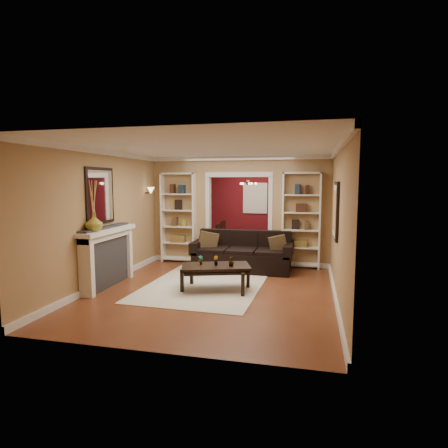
% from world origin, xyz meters
% --- Properties ---
extents(floor, '(8.00, 8.00, 0.00)m').
position_xyz_m(floor, '(0.00, 0.00, 0.00)').
color(floor, brown).
rests_on(floor, ground).
extents(ceiling, '(8.00, 8.00, 0.00)m').
position_xyz_m(ceiling, '(0.00, 0.00, 2.70)').
color(ceiling, white).
rests_on(ceiling, ground).
extents(wall_back, '(8.00, 0.00, 8.00)m').
position_xyz_m(wall_back, '(0.00, 4.00, 1.35)').
color(wall_back, tan).
rests_on(wall_back, ground).
extents(wall_front, '(8.00, 0.00, 8.00)m').
position_xyz_m(wall_front, '(0.00, -4.00, 1.35)').
color(wall_front, tan).
rests_on(wall_front, ground).
extents(wall_left, '(0.00, 8.00, 8.00)m').
position_xyz_m(wall_left, '(-2.25, 0.00, 1.35)').
color(wall_left, tan).
rests_on(wall_left, ground).
extents(wall_right, '(0.00, 8.00, 8.00)m').
position_xyz_m(wall_right, '(2.25, 0.00, 1.35)').
color(wall_right, tan).
rests_on(wall_right, ground).
extents(partition_wall, '(4.50, 0.15, 2.70)m').
position_xyz_m(partition_wall, '(0.00, 1.20, 1.35)').
color(partition_wall, tan).
rests_on(partition_wall, floor).
extents(red_back_panel, '(4.44, 0.04, 2.64)m').
position_xyz_m(red_back_panel, '(0.00, 3.97, 1.32)').
color(red_back_panel, maroon).
rests_on(red_back_panel, floor).
extents(dining_window, '(0.78, 0.03, 0.98)m').
position_xyz_m(dining_window, '(0.00, 3.93, 1.55)').
color(dining_window, '#8CA5CC').
rests_on(dining_window, wall_back).
extents(area_rug, '(2.35, 3.21, 0.01)m').
position_xyz_m(area_rug, '(-0.27, -0.94, 0.01)').
color(area_rug, beige).
rests_on(area_rug, floor).
extents(sofa, '(2.33, 1.01, 0.91)m').
position_xyz_m(sofa, '(0.23, 0.45, 0.46)').
color(sofa, black).
rests_on(sofa, floor).
extents(pillow_left, '(0.46, 0.31, 0.45)m').
position_xyz_m(pillow_left, '(-0.60, 0.43, 0.67)').
color(pillow_left, brown).
rests_on(pillow_left, sofa).
extents(pillow_right, '(0.40, 0.20, 0.38)m').
position_xyz_m(pillow_right, '(1.06, 0.43, 0.64)').
color(pillow_right, brown).
rests_on(pillow_right, sofa).
extents(coffee_table, '(1.44, 1.06, 0.49)m').
position_xyz_m(coffee_table, '(0.03, -1.26, 0.24)').
color(coffee_table, black).
rests_on(coffee_table, floor).
extents(plant_left, '(0.11, 0.11, 0.18)m').
position_xyz_m(plant_left, '(-0.27, -1.26, 0.58)').
color(plant_left, '#336626').
rests_on(plant_left, coffee_table).
extents(plant_center, '(0.13, 0.13, 0.18)m').
position_xyz_m(plant_center, '(0.03, -1.26, 0.58)').
color(plant_center, '#336626').
rests_on(plant_center, coffee_table).
extents(plant_right, '(0.11, 0.11, 0.19)m').
position_xyz_m(plant_right, '(0.33, -1.26, 0.58)').
color(plant_right, '#336626').
rests_on(plant_right, coffee_table).
extents(bookshelf_left, '(0.90, 0.30, 2.30)m').
position_xyz_m(bookshelf_left, '(-1.55, 1.03, 1.15)').
color(bookshelf_left, white).
rests_on(bookshelf_left, floor).
extents(bookshelf_right, '(0.90, 0.30, 2.30)m').
position_xyz_m(bookshelf_right, '(1.55, 1.03, 1.15)').
color(bookshelf_right, white).
rests_on(bookshelf_right, floor).
extents(fireplace, '(0.32, 1.70, 1.16)m').
position_xyz_m(fireplace, '(-2.09, -1.50, 0.58)').
color(fireplace, white).
rests_on(fireplace, floor).
extents(vase, '(0.40, 0.40, 0.32)m').
position_xyz_m(vase, '(-2.09, -1.97, 1.32)').
color(vase, olive).
rests_on(vase, fireplace).
extents(mirror, '(0.03, 0.95, 1.10)m').
position_xyz_m(mirror, '(-2.23, -1.50, 1.80)').
color(mirror, silver).
rests_on(mirror, wall_left).
extents(wall_sconce, '(0.18, 0.18, 0.22)m').
position_xyz_m(wall_sconce, '(-2.15, 0.55, 1.83)').
color(wall_sconce, '#FFE0A5').
rests_on(wall_sconce, wall_left).
extents(framed_art, '(0.04, 0.85, 1.05)m').
position_xyz_m(framed_art, '(2.21, -1.00, 1.55)').
color(framed_art, black).
rests_on(framed_art, wall_right).
extents(dining_table, '(1.47, 0.82, 0.52)m').
position_xyz_m(dining_table, '(0.01, 2.53, 0.26)').
color(dining_table, black).
rests_on(dining_table, floor).
extents(dining_chair_nw, '(0.56, 0.56, 0.92)m').
position_xyz_m(dining_chair_nw, '(-0.54, 2.23, 0.46)').
color(dining_chair_nw, black).
rests_on(dining_chair_nw, floor).
extents(dining_chair_ne, '(0.51, 0.51, 0.94)m').
position_xyz_m(dining_chair_ne, '(0.56, 2.23, 0.47)').
color(dining_chair_ne, black).
rests_on(dining_chair_ne, floor).
extents(dining_chair_sw, '(0.61, 0.61, 0.94)m').
position_xyz_m(dining_chair_sw, '(-0.54, 2.83, 0.47)').
color(dining_chair_sw, black).
rests_on(dining_chair_sw, floor).
extents(dining_chair_se, '(0.41, 0.41, 0.79)m').
position_xyz_m(dining_chair_se, '(0.56, 2.83, 0.39)').
color(dining_chair_se, black).
rests_on(dining_chair_se, floor).
extents(chandelier, '(0.50, 0.50, 0.30)m').
position_xyz_m(chandelier, '(0.00, 2.70, 2.02)').
color(chandelier, '#371F19').
rests_on(chandelier, ceiling).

